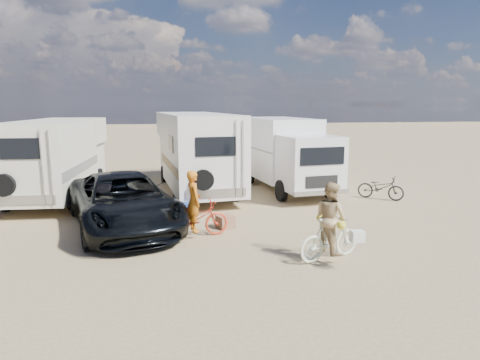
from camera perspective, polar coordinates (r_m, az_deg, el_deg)
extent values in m
plane|color=tan|center=(10.81, -3.35, -9.23)|extent=(140.00, 140.00, 0.00)
imported|color=black|center=(12.81, -15.44, -2.80)|extent=(4.09, 6.22, 1.59)
imported|color=red|center=(11.62, -6.21, -5.27)|extent=(2.02, 1.04, 1.01)
imported|color=silver|center=(10.15, 12.01, -7.68)|extent=(1.78, 1.04, 1.03)
imported|color=#C16513|center=(11.54, -6.24, -3.70)|extent=(0.51, 0.67, 1.67)
imported|color=tan|center=(10.06, 12.07, -5.95)|extent=(0.87, 0.98, 1.67)
imported|color=black|center=(17.03, 18.40, -0.97)|extent=(1.71, 1.57, 0.91)
cube|color=navy|center=(13.70, -7.34, -4.06)|extent=(0.64, 0.50, 0.48)
cube|color=brown|center=(12.51, -1.96, -5.64)|extent=(0.59, 0.59, 0.36)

